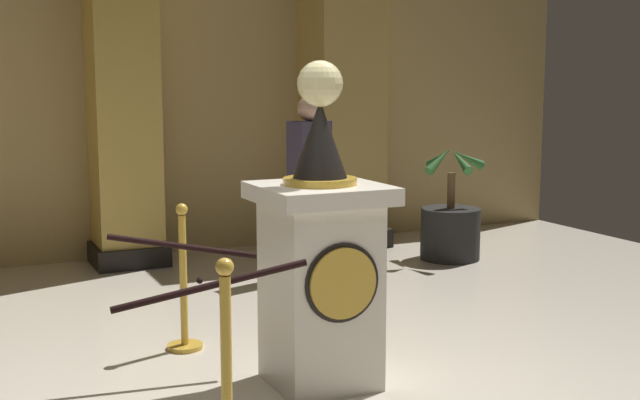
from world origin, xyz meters
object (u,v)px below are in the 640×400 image
Objects in this scene: pedestal_clock at (320,260)px; bystander_guest at (309,182)px; potted_palm_right at (450,228)px; stanchion_near at (184,299)px.

pedestal_clock is 2.74m from bystander_guest.
pedestal_clock is 3.70m from potted_palm_right.
stanchion_near is at bearing -136.12° from bystander_guest.
potted_palm_right is 1.67m from bystander_guest.
pedestal_clock reaches higher than bystander_guest.
stanchion_near is 0.60× the size of bystander_guest.
bystander_guest is at bearing -178.51° from potted_palm_right.
bystander_guest is at bearing 43.88° from stanchion_near.
bystander_guest is at bearing 67.14° from pedestal_clock.
potted_palm_right is 0.71× the size of bystander_guest.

